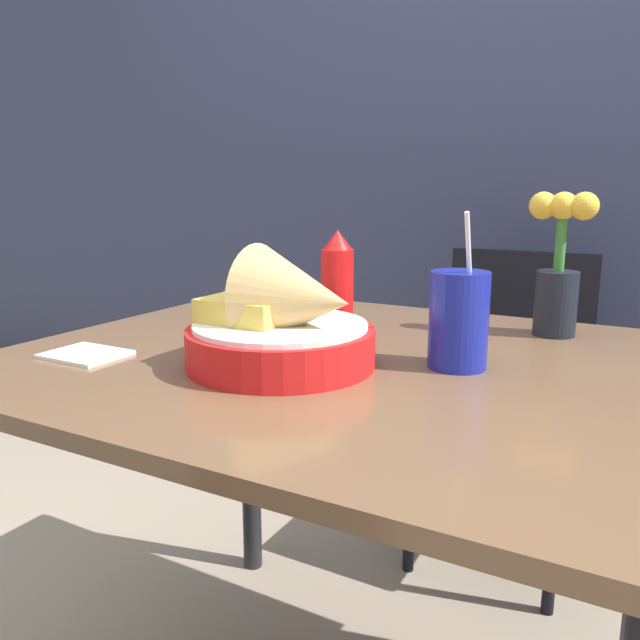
{
  "coord_description": "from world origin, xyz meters",
  "views": [
    {
      "loc": [
        0.44,
        -0.87,
        1.01
      ],
      "look_at": [
        -0.03,
        -0.03,
        0.81
      ],
      "focal_mm": 35.0,
      "sensor_mm": 36.0,
      "label": 1
    }
  ],
  "objects_px": {
    "food_basket": "(286,325)",
    "drink_cup": "(458,323)",
    "chair_far_window": "(509,377)",
    "ketchup_bottle": "(337,284)",
    "flower_vase": "(558,269)"
  },
  "relations": [
    {
      "from": "chair_far_window",
      "to": "ketchup_bottle",
      "type": "distance_m",
      "value": 0.81
    },
    {
      "from": "food_basket",
      "to": "flower_vase",
      "type": "height_order",
      "value": "flower_vase"
    },
    {
      "from": "food_basket",
      "to": "drink_cup",
      "type": "distance_m",
      "value": 0.26
    },
    {
      "from": "food_basket",
      "to": "drink_cup",
      "type": "xyz_separation_m",
      "value": [
        0.22,
        0.12,
        0.0
      ]
    },
    {
      "from": "food_basket",
      "to": "drink_cup",
      "type": "bearing_deg",
      "value": 28.43
    },
    {
      "from": "food_basket",
      "to": "ketchup_bottle",
      "type": "distance_m",
      "value": 0.24
    },
    {
      "from": "drink_cup",
      "to": "flower_vase",
      "type": "relative_size",
      "value": 0.9
    },
    {
      "from": "ketchup_bottle",
      "to": "flower_vase",
      "type": "distance_m",
      "value": 0.4
    },
    {
      "from": "chair_far_window",
      "to": "food_basket",
      "type": "relative_size",
      "value": 2.95
    },
    {
      "from": "food_basket",
      "to": "chair_far_window",
      "type": "bearing_deg",
      "value": 81.61
    },
    {
      "from": "food_basket",
      "to": "flower_vase",
      "type": "distance_m",
      "value": 0.52
    },
    {
      "from": "food_basket",
      "to": "drink_cup",
      "type": "relative_size",
      "value": 1.22
    },
    {
      "from": "ketchup_bottle",
      "to": "flower_vase",
      "type": "relative_size",
      "value": 0.74
    },
    {
      "from": "drink_cup",
      "to": "chair_far_window",
      "type": "bearing_deg",
      "value": 95.88
    },
    {
      "from": "ketchup_bottle",
      "to": "flower_vase",
      "type": "height_order",
      "value": "flower_vase"
    }
  ]
}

